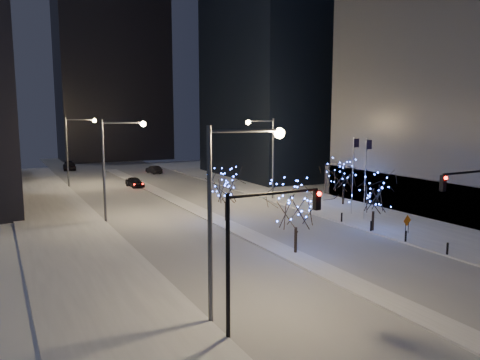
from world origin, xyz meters
TOP-DOWN VIEW (x-y plane):
  - ground at (0.00, 0.00)m, footprint 160.00×160.00m
  - road at (0.00, 35.00)m, footprint 20.00×130.00m
  - median at (0.00, 30.00)m, footprint 2.00×80.00m
  - east_sidewalk at (15.00, 20.00)m, footprint 10.00×90.00m
  - west_sidewalk at (-14.00, 20.00)m, footprint 8.00×90.00m
  - horizon_block at (6.00, 92.00)m, footprint 24.00×14.00m
  - street_lamp_w_near at (-8.94, 2.00)m, footprint 4.40×0.56m
  - street_lamp_w_mid at (-8.94, 27.00)m, footprint 4.40×0.56m
  - street_lamp_w_far at (-8.94, 52.00)m, footprint 4.40×0.56m
  - street_lamp_east at (10.08, 30.00)m, footprint 3.90×0.56m
  - traffic_signal_west at (-8.44, -0.00)m, footprint 5.26×0.43m
  - traffic_signal_east at (8.94, 1.00)m, footprint 5.26×0.43m
  - flagpoles at (13.37, 17.25)m, footprint 1.35×2.60m
  - bollards at (10.20, 10.00)m, footprint 0.16×12.16m
  - car_near at (-1.50, 47.71)m, footprint 2.11×4.39m
  - car_mid at (5.70, 61.57)m, footprint 1.98×4.28m
  - car_far at (-6.87, 73.96)m, footprint 2.77×5.67m
  - holiday_tree_median_near at (0.50, 9.73)m, footprint 4.92×4.92m
  - holiday_tree_median_far at (0.50, 21.70)m, footprint 4.60×4.60m
  - holiday_tree_plaza_near at (10.50, 12.11)m, footprint 5.17×5.17m
  - holiday_tree_plaza_far at (16.26, 23.00)m, footprint 4.81×4.81m
  - construction_sign at (12.32, 9.85)m, footprint 1.00×0.15m

SIDE VIEW (x-z plane):
  - ground at x=0.00m, z-range 0.00..0.00m
  - road at x=0.00m, z-range 0.00..0.02m
  - median at x=0.00m, z-range 0.00..0.15m
  - east_sidewalk at x=15.00m, z-range 0.00..0.15m
  - west_sidewalk at x=-14.00m, z-range 0.00..0.15m
  - bollards at x=10.20m, z-range 0.15..1.05m
  - car_mid at x=5.70m, z-range 0.00..1.36m
  - car_near at x=-1.50m, z-range 0.00..1.44m
  - car_far at x=-6.87m, z-range 0.00..1.59m
  - construction_sign at x=12.32m, z-range 0.32..1.97m
  - holiday_tree_plaza_far at x=16.26m, z-range 0.82..5.96m
  - holiday_tree_median_far at x=0.50m, z-range 0.94..6.00m
  - holiday_tree_plaza_near at x=10.50m, z-range 0.85..6.24m
  - holiday_tree_median_near at x=0.50m, z-range 0.94..6.54m
  - traffic_signal_west at x=-8.44m, z-range 1.26..8.26m
  - traffic_signal_east at x=8.94m, z-range 1.26..8.26m
  - flagpoles at x=13.37m, z-range 0.80..8.80m
  - street_lamp_east at x=10.08m, z-range 1.45..11.45m
  - street_lamp_w_near at x=-8.94m, z-range 1.50..11.50m
  - street_lamp_w_mid at x=-8.94m, z-range 1.50..11.50m
  - street_lamp_w_far at x=-8.94m, z-range 1.50..11.50m
  - horizon_block at x=6.00m, z-range 0.00..42.00m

